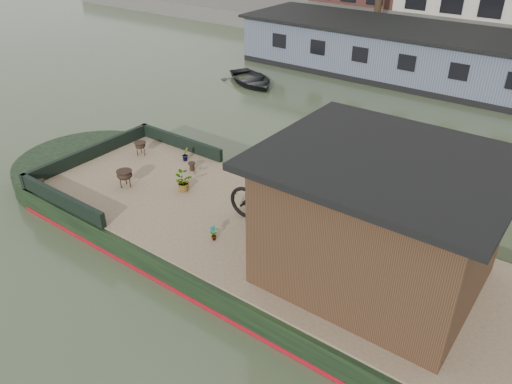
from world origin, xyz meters
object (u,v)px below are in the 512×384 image
Objects in this scene: brazier_front at (125,179)px; dinghy at (252,76)px; potted_plant_a at (213,233)px; cabin at (379,219)px; bicycle at (275,203)px; brazier_rear at (141,149)px.

brazier_front reaches higher than dinghy.
potted_plant_a reaches higher than dinghy.
brazier_front is (-6.19, -0.46, -1.01)m from cabin.
bicycle is 3.95m from brazier_front.
brazier_rear is at bearing 76.92° from bicycle.
brazier_front is at bearing -175.74° from cabin.
bicycle reaches higher than brazier_front.
bicycle is 11.73m from dinghy.
brazier_rear is at bearing -134.60° from dinghy.
brazier_front is at bearing 95.58° from bicycle.
brazier_front is 0.15× the size of dinghy.
cabin is 3.35m from potted_plant_a.
dinghy is at bearing 106.76° from brazier_rear.
potted_plant_a is 0.90× the size of brazier_rear.
cabin reaches higher than brazier_front.
cabin reaches higher than dinghy.
brazier_front is 10.39m from dinghy.
brazier_rear is 8.72m from dinghy.
brazier_front reaches higher than brazier_rear.
cabin is at bearing -105.03° from dinghy.
cabin is 9.34× the size of brazier_front.
bicycle reaches higher than brazier_rear.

